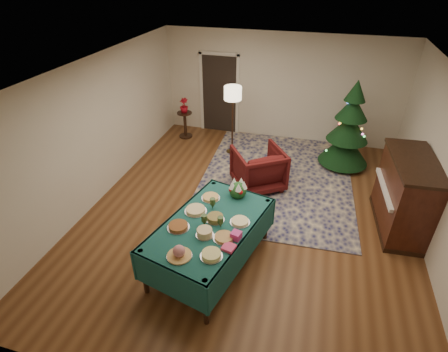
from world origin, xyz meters
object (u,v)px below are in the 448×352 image
(gift_box, at_px, (236,235))
(christmas_tree, at_px, (349,129))
(armchair, at_px, (258,167))
(piano, at_px, (405,196))
(side_table, at_px, (185,125))
(potted_plant, at_px, (184,109))
(buffet_table, at_px, (210,231))
(floor_lamp, at_px, (233,97))

(gift_box, height_order, christmas_tree, christmas_tree)
(armchair, bearing_deg, piano, 133.70)
(christmas_tree, xyz_separation_m, piano, (0.93, -2.02, -0.24))
(side_table, bearing_deg, potted_plant, 0.00)
(armchair, bearing_deg, buffet_table, 49.43)
(floor_lamp, relative_size, christmas_tree, 0.83)
(side_table, distance_m, piano, 5.60)
(floor_lamp, height_order, side_table, floor_lamp)
(piano, bearing_deg, potted_plant, 153.79)
(buffet_table, relative_size, piano, 1.44)
(buffet_table, xyz_separation_m, floor_lamp, (-0.62, 3.72, 0.77))
(floor_lamp, xyz_separation_m, side_table, (-1.44, 0.53, -1.08))
(potted_plant, xyz_separation_m, christmas_tree, (4.08, -0.45, 0.10))
(potted_plant, bearing_deg, armchair, -38.61)
(floor_lamp, bearing_deg, christmas_tree, 1.73)
(gift_box, relative_size, piano, 0.08)
(armchair, bearing_deg, christmas_tree, -174.40)
(gift_box, distance_m, floor_lamp, 4.12)
(floor_lamp, height_order, christmas_tree, christmas_tree)
(buffet_table, xyz_separation_m, christmas_tree, (2.03, 3.80, 0.25))
(buffet_table, xyz_separation_m, piano, (2.96, 1.78, 0.01))
(buffet_table, height_order, piano, piano)
(buffet_table, height_order, side_table, buffet_table)
(armchair, relative_size, piano, 0.60)
(buffet_table, bearing_deg, armchair, 83.12)
(side_table, height_order, potted_plant, potted_plant)
(gift_box, xyz_separation_m, floor_lamp, (-1.07, 3.94, 0.55))
(side_table, xyz_separation_m, christmas_tree, (4.08, -0.45, 0.57))
(buffet_table, xyz_separation_m, side_table, (-2.06, 4.25, -0.32))
(buffet_table, height_order, christmas_tree, christmas_tree)
(christmas_tree, bearing_deg, floor_lamp, -178.27)
(buffet_table, distance_m, floor_lamp, 3.85)
(armchair, bearing_deg, potted_plant, -72.30)
(floor_lamp, distance_m, potted_plant, 1.65)
(piano, bearing_deg, armchair, 167.39)
(side_table, bearing_deg, floor_lamp, -20.16)
(piano, bearing_deg, buffet_table, -148.95)
(buffet_table, height_order, floor_lamp, floor_lamp)
(buffet_table, xyz_separation_m, potted_plant, (-2.06, 4.25, 0.15))
(floor_lamp, bearing_deg, potted_plant, 159.84)
(armchair, relative_size, floor_lamp, 0.58)
(armchair, relative_size, christmas_tree, 0.48)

